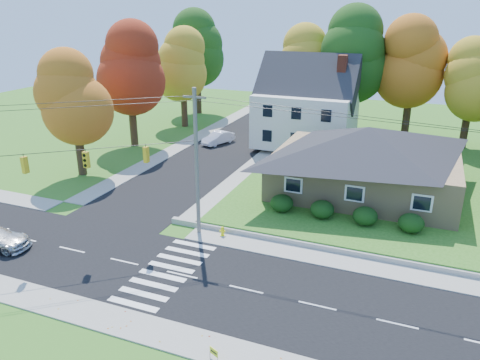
# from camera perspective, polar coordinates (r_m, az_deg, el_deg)

# --- Properties ---
(ground) EXTENTS (120.00, 120.00, 0.00)m
(ground) POSITION_cam_1_polar(r_m,az_deg,el_deg) (27.97, -7.08, -11.43)
(ground) COLOR #3D7923
(road_main) EXTENTS (90.00, 8.00, 0.02)m
(road_main) POSITION_cam_1_polar(r_m,az_deg,el_deg) (27.97, -7.08, -11.41)
(road_main) COLOR black
(road_main) RESTS_ON ground
(road_cross) EXTENTS (8.00, 44.00, 0.02)m
(road_cross) POSITION_cam_1_polar(r_m,az_deg,el_deg) (52.76, -1.17, 4.28)
(road_cross) COLOR black
(road_cross) RESTS_ON ground
(sidewalk_north) EXTENTS (90.00, 2.00, 0.08)m
(sidewalk_north) POSITION_cam_1_polar(r_m,az_deg,el_deg) (31.81, -2.74, -7.02)
(sidewalk_north) COLOR #9C9A90
(sidewalk_north) RESTS_ON ground
(sidewalk_south) EXTENTS (90.00, 2.00, 0.08)m
(sidewalk_south) POSITION_cam_1_polar(r_m,az_deg,el_deg) (24.50, -12.94, -16.91)
(sidewalk_south) COLOR #9C9A90
(sidewalk_south) RESTS_ON ground
(lawn) EXTENTS (30.00, 30.00, 0.50)m
(lawn) POSITION_cam_1_polar(r_m,az_deg,el_deg) (44.04, 22.05, -0.27)
(lawn) COLOR #3D7923
(lawn) RESTS_ON ground
(ranch_house) EXTENTS (14.60, 10.60, 5.40)m
(ranch_house) POSITION_cam_1_polar(r_m,az_deg,el_deg) (38.53, 15.09, 2.46)
(ranch_house) COLOR tan
(ranch_house) RESTS_ON lawn
(colonial_house) EXTENTS (10.40, 8.40, 9.60)m
(colonial_house) POSITION_cam_1_polar(r_m,az_deg,el_deg) (51.03, 8.12, 8.81)
(colonial_house) COLOR silver
(colonial_house) RESTS_ON lawn
(hedge_row) EXTENTS (10.70, 1.70, 1.27)m
(hedge_row) POSITION_cam_1_polar(r_m,az_deg,el_deg) (33.57, 12.48, -3.90)
(hedge_row) COLOR #163A10
(hedge_row) RESTS_ON lawn
(traffic_infrastructure) EXTENTS (38.10, 10.66, 10.00)m
(traffic_infrastructure) POSITION_cam_1_polar(r_m,az_deg,el_deg) (26.81, -6.46, -0.56)
(traffic_infrastructure) COLOR #666059
(traffic_infrastructure) RESTS_ON ground
(tree_lot_0) EXTENTS (6.72, 6.72, 12.51)m
(tree_lot_0) POSITION_cam_1_polar(r_m,az_deg,el_deg) (56.70, 7.81, 13.79)
(tree_lot_0) COLOR #3F2A19
(tree_lot_0) RESTS_ON lawn
(tree_lot_1) EXTENTS (7.84, 7.84, 14.60)m
(tree_lot_1) POSITION_cam_1_polar(r_m,az_deg,el_deg) (54.41, 13.92, 14.51)
(tree_lot_1) COLOR #3F2A19
(tree_lot_1) RESTS_ON lawn
(tree_lot_2) EXTENTS (7.28, 7.28, 13.56)m
(tree_lot_2) POSITION_cam_1_polar(r_m,az_deg,el_deg) (54.92, 20.37, 13.22)
(tree_lot_2) COLOR #3F2A19
(tree_lot_2) RESTS_ON lawn
(tree_lot_3) EXTENTS (6.16, 6.16, 11.47)m
(tree_lot_3) POSITION_cam_1_polar(r_m,az_deg,el_deg) (54.20, 26.56, 10.88)
(tree_lot_3) COLOR #3F2A19
(tree_lot_3) RESTS_ON lawn
(tree_west_0) EXTENTS (6.16, 6.16, 11.47)m
(tree_west_0) POSITION_cam_1_polar(r_m,az_deg,el_deg) (44.23, -19.63, 9.46)
(tree_west_0) COLOR #3F2A19
(tree_west_0) RESTS_ON ground
(tree_west_1) EXTENTS (7.28, 7.28, 13.56)m
(tree_west_1) POSITION_cam_1_polar(r_m,az_deg,el_deg) (52.43, -13.41, 13.08)
(tree_west_1) COLOR #3F2A19
(tree_west_1) RESTS_ON ground
(tree_west_2) EXTENTS (6.72, 6.72, 12.51)m
(tree_west_2) POSITION_cam_1_polar(r_m,az_deg,el_deg) (60.42, -7.03, 13.75)
(tree_west_2) COLOR #3F2A19
(tree_west_2) RESTS_ON ground
(tree_west_3) EXTENTS (7.84, 7.84, 14.60)m
(tree_west_3) POSITION_cam_1_polar(r_m,az_deg,el_deg) (68.26, -5.28, 15.67)
(tree_west_3) COLOR #3F2A19
(tree_west_3) RESTS_ON ground
(white_car) EXTENTS (2.75, 4.37, 1.36)m
(white_car) POSITION_cam_1_polar(r_m,az_deg,el_deg) (53.12, -2.68, 5.14)
(white_car) COLOR white
(white_car) RESTS_ON road_cross
(fire_hydrant) EXTENTS (0.42, 0.32, 0.72)m
(fire_hydrant) POSITION_cam_1_polar(r_m,az_deg,el_deg) (31.89, -2.15, -6.32)
(fire_hydrant) COLOR yellow
(fire_hydrant) RESTS_ON ground
(yard_sign) EXTENTS (0.48, 0.23, 0.64)m
(yard_sign) POSITION_cam_1_polar(r_m,az_deg,el_deg) (21.88, -3.22, -20.22)
(yard_sign) COLOR black
(yard_sign) RESTS_ON ground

